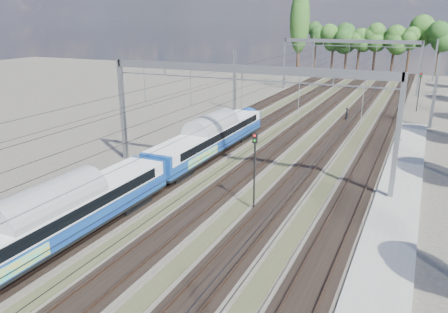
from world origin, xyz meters
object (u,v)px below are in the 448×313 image
at_px(worker, 347,114).
at_px(signal_far, 419,87).
at_px(emu_train, 44,218).
at_px(signal_near, 255,162).

bearing_deg(worker, signal_far, -51.84).
height_order(emu_train, signal_near, signal_near).
bearing_deg(worker, signal_near, 163.28).
bearing_deg(worker, emu_train, 152.93).
bearing_deg(emu_train, signal_near, 53.36).
distance_m(emu_train, worker, 41.45).
xyz_separation_m(worker, signal_far, (7.78, 10.36, 2.51)).
bearing_deg(emu_train, worker, 77.86).
xyz_separation_m(emu_train, worker, (8.71, 40.50, -1.49)).
distance_m(emu_train, signal_far, 53.47).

